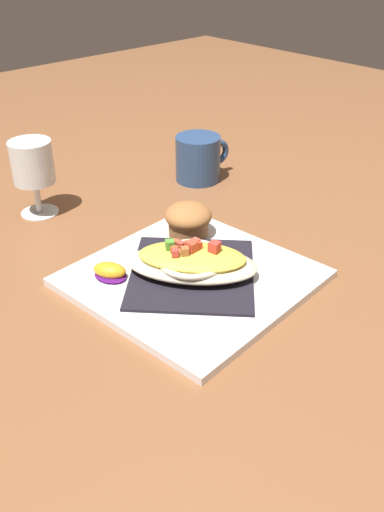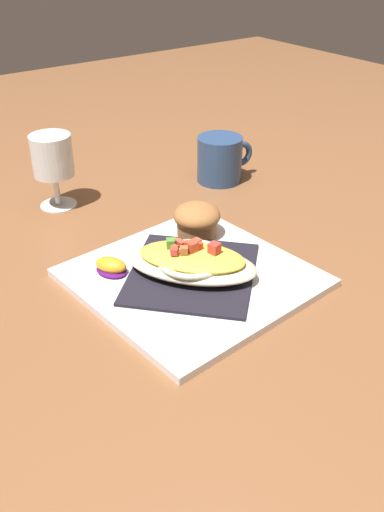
% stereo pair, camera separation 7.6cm
% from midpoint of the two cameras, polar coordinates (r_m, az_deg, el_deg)
% --- Properties ---
extents(ground_plane, '(2.60, 2.60, 0.00)m').
position_cam_midpoint_polar(ground_plane, '(0.79, 2.78, -2.65)').
color(ground_plane, brown).
extents(square_plate, '(0.31, 0.31, 0.01)m').
position_cam_midpoint_polar(square_plate, '(0.78, 2.79, -2.31)').
color(square_plate, white).
rests_on(square_plate, ground_plane).
extents(folded_napkin, '(0.25, 0.25, 0.00)m').
position_cam_midpoint_polar(folded_napkin, '(0.78, 2.81, -1.83)').
color(folded_napkin, black).
rests_on(folded_napkin, square_plate).
extents(gratin_dish, '(0.20, 0.19, 0.05)m').
position_cam_midpoint_polar(gratin_dish, '(0.77, 2.84, -0.60)').
color(gratin_dish, beige).
rests_on(gratin_dish, folded_napkin).
extents(muffin, '(0.07, 0.07, 0.05)m').
position_cam_midpoint_polar(muffin, '(0.86, 3.04, 3.68)').
color(muffin, '#9E683B').
rests_on(muffin, square_plate).
extents(orange_garnish, '(0.06, 0.05, 0.02)m').
position_cam_midpoint_polar(orange_garnish, '(0.78, -5.49, -1.16)').
color(orange_garnish, '#4C1167').
rests_on(orange_garnish, square_plate).
extents(coffee_mug, '(0.08, 0.12, 0.09)m').
position_cam_midpoint_polar(coffee_mug, '(1.08, 4.95, 9.49)').
color(coffee_mug, navy).
rests_on(coffee_mug, ground_plane).
extents(stemmed_glass, '(0.07, 0.07, 0.13)m').
position_cam_midpoint_polar(stemmed_glass, '(0.98, -11.82, 9.49)').
color(stemmed_glass, white).
rests_on(stemmed_glass, ground_plane).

